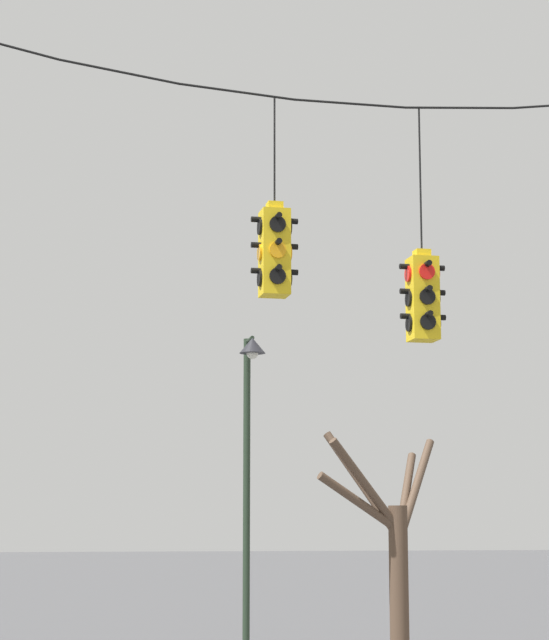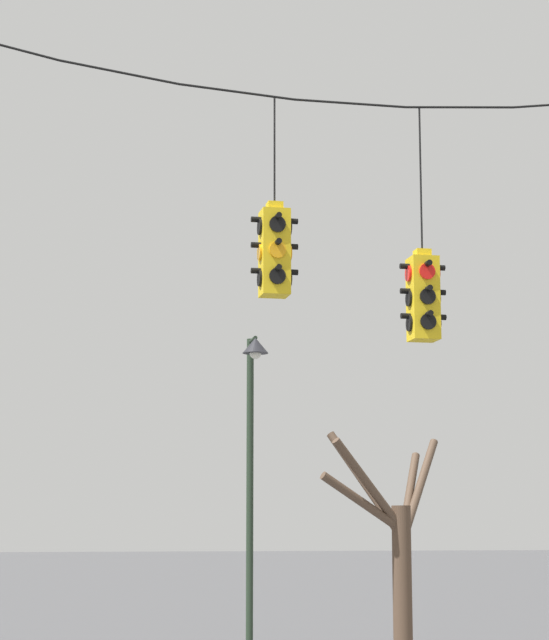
{
  "view_description": "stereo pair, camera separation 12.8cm",
  "coord_description": "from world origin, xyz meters",
  "px_view_note": "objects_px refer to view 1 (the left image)",
  "views": [
    {
      "loc": [
        -4.03,
        -14.11,
        2.16
      ],
      "look_at": [
        -0.98,
        0.39,
        4.63
      ],
      "focal_mm": 70.0,
      "sensor_mm": 36.0,
      "label": 1
    },
    {
      "loc": [
        -3.9,
        -14.14,
        2.16
      ],
      "look_at": [
        -0.98,
        0.39,
        4.63
      ],
      "focal_mm": 70.0,
      "sensor_mm": 36.0,
      "label": 2
    }
  ],
  "objects_px": {
    "traffic_light_over_intersection": "(275,251)",
    "bare_tree": "(392,540)",
    "traffic_light_near_left_pole": "(423,297)",
    "street_lamp": "(249,430)"
  },
  "relations": [
    {
      "from": "traffic_light_over_intersection",
      "to": "street_lamp",
      "type": "distance_m",
      "value": 6.42
    },
    {
      "from": "traffic_light_near_left_pole",
      "to": "street_lamp",
      "type": "height_order",
      "value": "traffic_light_near_left_pole"
    },
    {
      "from": "traffic_light_over_intersection",
      "to": "traffic_light_near_left_pole",
      "type": "height_order",
      "value": "traffic_light_over_intersection"
    },
    {
      "from": "traffic_light_near_left_pole",
      "to": "street_lamp",
      "type": "relative_size",
      "value": 0.56
    },
    {
      "from": "traffic_light_over_intersection",
      "to": "bare_tree",
      "type": "distance_m",
      "value": 7.52
    },
    {
      "from": "street_lamp",
      "to": "bare_tree",
      "type": "distance_m",
      "value": 3.02
    },
    {
      "from": "street_lamp",
      "to": "bare_tree",
      "type": "relative_size",
      "value": 1.41
    },
    {
      "from": "traffic_light_over_intersection",
      "to": "bare_tree",
      "type": "bearing_deg",
      "value": 60.89
    },
    {
      "from": "traffic_light_over_intersection",
      "to": "street_lamp",
      "type": "xyz_separation_m",
      "value": [
        0.85,
        6.13,
        -1.7
      ]
    },
    {
      "from": "traffic_light_near_left_pole",
      "to": "bare_tree",
      "type": "distance_m",
      "value": 6.68
    }
  ]
}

